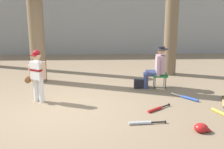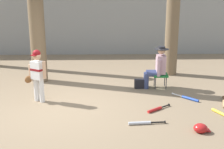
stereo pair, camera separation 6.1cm
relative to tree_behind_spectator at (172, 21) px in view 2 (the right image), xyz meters
The scene contains 13 objects.
ground_plane 4.78m from the tree_behind_spectator, 136.09° to the right, with size 60.00×60.00×0.00m, color #7F6B51.
concrete_back_wall 4.92m from the tree_behind_spectator, 130.60° to the left, with size 18.00×0.36×3.12m, color gray.
tree_behind_spectator is the anchor object (origin of this frame).
young_ballplayer 4.72m from the tree_behind_spectator, 146.51° to the right, with size 0.61×0.37×1.31m.
folding_stool 2.15m from the tree_behind_spectator, 112.16° to the right, with size 0.42×0.42×0.41m.
seated_spectator 2.01m from the tree_behind_spectator, 115.37° to the right, with size 0.67×0.53×1.20m.
handbag_beside_stool 2.53m from the tree_behind_spectator, 127.59° to the right, with size 0.34×0.18×0.26m, color black.
bat_red_barrel 3.80m from the tree_behind_spectator, 107.45° to the right, with size 0.60×0.48×0.07m.
bat_blue_youth 3.05m from the tree_behind_spectator, 91.84° to the right, with size 0.57×0.63×0.07m.
bat_yellow_trainer 3.97m from the tree_behind_spectator, 83.83° to the right, with size 0.36×0.77×0.07m.
bat_wood_tan 3.44m from the tree_behind_spectator, 76.60° to the right, with size 0.33×0.77×0.07m.
bat_aluminum_silver 4.56m from the tree_behind_spectator, 109.82° to the right, with size 0.77×0.12×0.07m.
batting_helmet_red 4.67m from the tree_behind_spectator, 94.71° to the right, with size 0.32×0.25×0.18m.
Camera 2 is at (1.01, -6.30, 2.51)m, focal length 46.33 mm.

